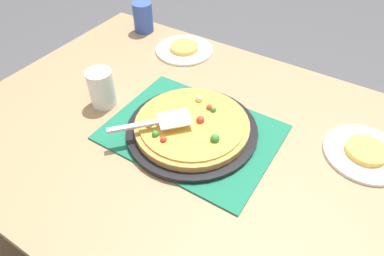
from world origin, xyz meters
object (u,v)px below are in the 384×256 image
cup_near (143,17)px  cup_far (102,88)px  pizza_server (158,122)px  pizza_pan (192,130)px  pizza (192,125)px  served_slice_right (366,150)px  plate_near_left (184,50)px  plate_far_right (365,154)px  served_slice_left (184,47)px

cup_near → cup_far: same height
cup_far → pizza_server: bearing=-8.8°
pizza_pan → pizza: (-0.00, -0.00, 0.02)m
cup_near → pizza_server: 0.66m
pizza_pan → served_slice_right: 0.48m
pizza → plate_near_left: 0.46m
pizza_pan → cup_far: cup_far is taller
pizza_server → plate_far_right: bearing=26.1°
served_slice_left → cup_near: 0.24m
pizza_server → pizza: bearing=47.0°
served_slice_left → pizza: bearing=-54.1°
pizza_pan → served_slice_left: 0.46m
pizza → plate_far_right: 0.48m
served_slice_left → cup_far: (-0.04, -0.40, 0.04)m
cup_far → pizza_server: (0.24, -0.04, 0.01)m
pizza_pan → pizza_server: pizza_server is taller
plate_near_left → pizza_server: pizza_server is taller
plate_near_left → served_slice_left: served_slice_left is taller
pizza_pan → served_slice_left: size_ratio=3.45×
served_slice_left → pizza_server: size_ratio=0.56×
pizza → served_slice_left: (-0.27, 0.37, -0.02)m
plate_near_left → served_slice_right: bearing=-14.9°
plate_near_left → pizza_server: 0.49m
served_slice_right → cup_near: size_ratio=0.92×
pizza → pizza_server: bearing=-133.0°
plate_near_left → plate_far_right: (0.71, -0.19, 0.00)m
pizza_server → served_slice_left: bearing=114.6°
plate_near_left → plate_far_right: same height
pizza → cup_far: (-0.31, -0.03, 0.03)m
pizza_pan → pizza_server: size_ratio=1.92×
served_slice_right → pizza_pan: bearing=-158.1°
served_slice_right → cup_far: size_ratio=0.92×
pizza → served_slice_left: 0.46m
plate_far_right → served_slice_left: size_ratio=2.00×
pizza_pan → plate_near_left: (-0.27, 0.37, -0.01)m
pizza → served_slice_left: pizza is taller
plate_near_left → served_slice_right: served_slice_right is taller
plate_near_left → plate_far_right: bearing=-14.9°
pizza_pan → plate_near_left: 0.46m
plate_far_right → cup_far: 0.79m
plate_far_right → served_slice_left: bearing=165.1°
pizza_pan → plate_far_right: 0.48m
cup_near → cup_far: bearing=-67.0°
cup_near → pizza_server: size_ratio=0.61×
pizza_pan → cup_far: size_ratio=3.17×
pizza → served_slice_right: bearing=21.9°
pizza → served_slice_right: (0.45, 0.18, -0.02)m
cup_near → cup_far: (0.19, -0.45, 0.00)m
pizza → plate_far_right: pizza is taller
served_slice_left → pizza_server: (0.20, -0.44, 0.05)m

